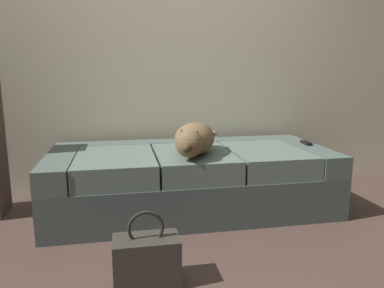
% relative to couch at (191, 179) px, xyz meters
% --- Properties ---
extents(ground_plane, '(10.00, 10.00, 0.00)m').
position_rel_couch_xyz_m(ground_plane, '(0.00, -0.96, -0.23)').
color(ground_plane, brown).
extents(back_wall, '(6.40, 0.10, 2.80)m').
position_rel_couch_xyz_m(back_wall, '(0.00, 0.63, 1.17)').
color(back_wall, beige).
rests_on(back_wall, ground).
extents(couch, '(2.06, 0.95, 0.46)m').
position_rel_couch_xyz_m(couch, '(0.00, 0.00, 0.00)').
color(couch, '#495554').
rests_on(couch, ground).
extents(dog_tan, '(0.43, 0.63, 0.22)m').
position_rel_couch_xyz_m(dog_tan, '(-0.01, -0.19, 0.34)').
color(dog_tan, brown).
rests_on(dog_tan, couch).
extents(tv_remote, '(0.06, 0.15, 0.02)m').
position_rel_couch_xyz_m(tv_remote, '(0.95, 0.02, 0.24)').
color(tv_remote, black).
rests_on(tv_remote, couch).
extents(handbag, '(0.32, 0.18, 0.38)m').
position_rel_couch_xyz_m(handbag, '(-0.41, -0.98, -0.10)').
color(handbag, '#3A3731').
rests_on(handbag, ground).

